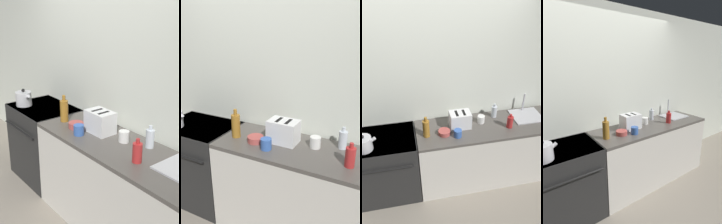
% 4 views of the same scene
% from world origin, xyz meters
% --- Properties ---
extents(wall_back, '(8.00, 0.05, 2.60)m').
position_xyz_m(wall_back, '(0.00, 0.67, 1.30)').
color(wall_back, silver).
rests_on(wall_back, ground_plane).
extents(stove, '(0.80, 0.65, 0.92)m').
position_xyz_m(stove, '(-0.68, 0.31, 0.47)').
color(stove, black).
rests_on(stove, ground_plane).
extents(counter_block, '(1.87, 0.62, 0.92)m').
position_xyz_m(counter_block, '(0.67, 0.31, 0.46)').
color(counter_block, silver).
rests_on(counter_block, ground_plane).
extents(toaster, '(0.27, 0.19, 0.21)m').
position_xyz_m(toaster, '(0.31, 0.36, 1.03)').
color(toaster, white).
rests_on(toaster, counter_block).
extents(bottle_clear, '(0.07, 0.07, 0.20)m').
position_xyz_m(bottle_clear, '(0.82, 0.49, 1.01)').
color(bottle_clear, silver).
rests_on(bottle_clear, counter_block).
extents(bottle_amber, '(0.08, 0.08, 0.28)m').
position_xyz_m(bottle_amber, '(-0.14, 0.26, 1.04)').
color(bottle_amber, '#9E6B23').
rests_on(bottle_amber, counter_block).
extents(bottle_red, '(0.08, 0.08, 0.20)m').
position_xyz_m(bottle_red, '(0.94, 0.22, 1.01)').
color(bottle_red, '#B72828').
rests_on(bottle_red, counter_block).
extents(cup_white, '(0.10, 0.10, 0.10)m').
position_xyz_m(cup_white, '(0.60, 0.39, 0.97)').
color(cup_white, white).
rests_on(cup_white, counter_block).
extents(cup_blue, '(0.10, 0.10, 0.10)m').
position_xyz_m(cup_blue, '(0.23, 0.17, 0.97)').
color(cup_blue, '#3860B2').
rests_on(cup_blue, counter_block).
extents(bowl, '(0.15, 0.15, 0.06)m').
position_xyz_m(bowl, '(0.08, 0.25, 0.95)').
color(bowl, '#B24C47').
rests_on(bowl, counter_block).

